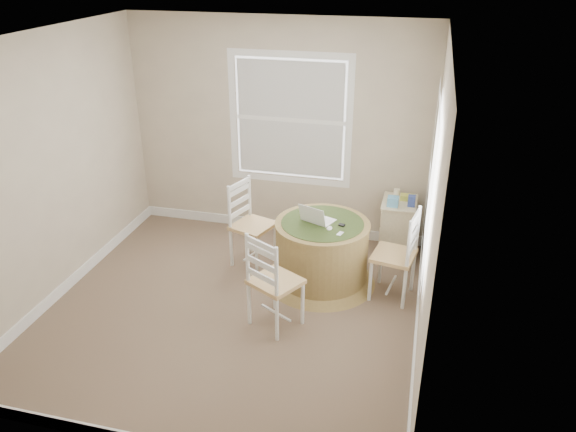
% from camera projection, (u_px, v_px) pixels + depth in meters
% --- Properties ---
extents(room, '(3.64, 3.64, 2.64)m').
position_uv_depth(room, '(250.00, 184.00, 5.14)').
color(room, '#7B624E').
rests_on(room, ground).
extents(round_table, '(1.16, 1.16, 0.71)m').
position_uv_depth(round_table, '(322.00, 250.00, 5.89)').
color(round_table, olive).
rests_on(round_table, ground).
extents(chair_left, '(0.51, 0.53, 0.95)m').
position_uv_depth(chair_left, '(253.00, 225.00, 6.20)').
color(chair_left, white).
rests_on(chair_left, ground).
extents(chair_near, '(0.56, 0.55, 0.95)m').
position_uv_depth(chair_near, '(276.00, 281.00, 5.17)').
color(chair_near, white).
rests_on(chair_near, ground).
extents(chair_right, '(0.47, 0.48, 0.95)m').
position_uv_depth(chair_right, '(394.00, 255.00, 5.61)').
color(chair_right, white).
rests_on(chair_right, ground).
extents(laptop, '(0.38, 0.36, 0.22)m').
position_uv_depth(laptop, '(317.00, 219.00, 5.77)').
color(laptop, white).
rests_on(laptop, round_table).
extents(mouse, '(0.08, 0.10, 0.03)m').
position_uv_depth(mouse, '(329.00, 228.00, 5.62)').
color(mouse, white).
rests_on(mouse, round_table).
extents(phone, '(0.07, 0.10, 0.02)m').
position_uv_depth(phone, '(340.00, 234.00, 5.53)').
color(phone, '#B7BABF').
rests_on(phone, round_table).
extents(keys, '(0.07, 0.06, 0.02)m').
position_uv_depth(keys, '(342.00, 225.00, 5.69)').
color(keys, black).
rests_on(keys, round_table).
extents(corner_chest, '(0.38, 0.52, 0.68)m').
position_uv_depth(corner_chest, '(397.00, 228.00, 6.44)').
color(corner_chest, beige).
rests_on(corner_chest, ground).
extents(tissue_box, '(0.12, 0.12, 0.10)m').
position_uv_depth(tissue_box, '(394.00, 201.00, 6.18)').
color(tissue_box, '#5EA8D7').
rests_on(tissue_box, corner_chest).
extents(box_yellow, '(0.15, 0.10, 0.06)m').
position_uv_depth(box_yellow, '(406.00, 198.00, 6.31)').
color(box_yellow, '#CDD149').
rests_on(box_yellow, corner_chest).
extents(box_blue, '(0.08, 0.08, 0.12)m').
position_uv_depth(box_blue, '(410.00, 200.00, 6.17)').
color(box_blue, '#324696').
rests_on(box_blue, corner_chest).
extents(cup_cream, '(0.07, 0.07, 0.09)m').
position_uv_depth(cup_cream, '(397.00, 193.00, 6.38)').
color(cup_cream, beige).
rests_on(cup_cream, corner_chest).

